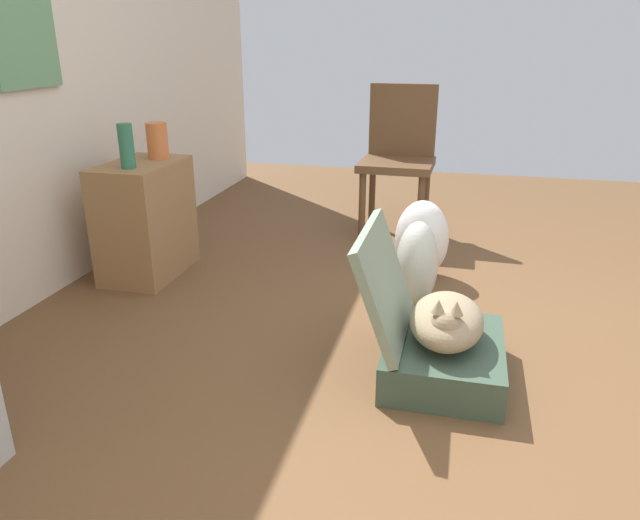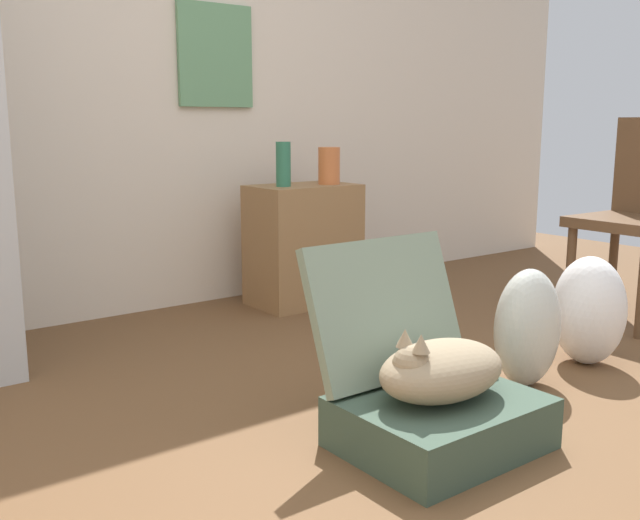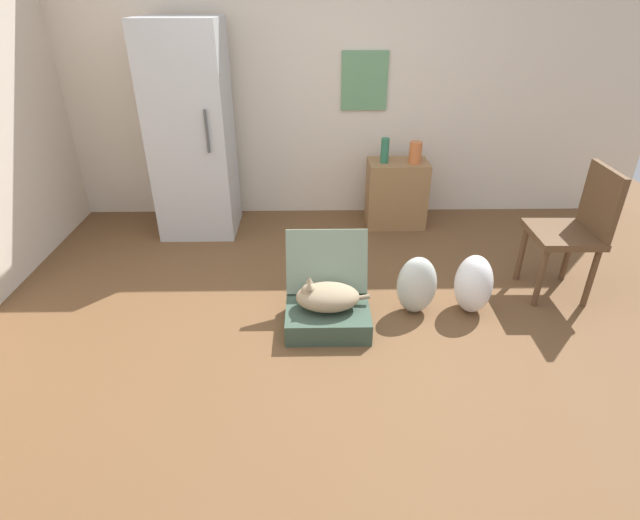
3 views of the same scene
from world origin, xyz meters
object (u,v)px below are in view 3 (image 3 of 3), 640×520
at_px(side_table, 396,194).
at_px(chair, 575,227).
at_px(suitcase_base, 327,317).
at_px(plastic_bag_clear, 473,284).
at_px(cat, 326,296).
at_px(vase_short, 415,153).
at_px(vase_tall, 385,150).
at_px(refrigerator, 192,133).
at_px(plastic_bag_white, 417,285).

relative_size(side_table, chair, 0.65).
relative_size(suitcase_base, plastic_bag_clear, 1.30).
relative_size(cat, side_table, 0.80).
bearing_deg(chair, vase_short, -141.45).
height_order(vase_tall, vase_short, vase_tall).
xyz_separation_m(cat, vase_short, (0.86, 1.63, 0.49)).
height_order(suitcase_base, cat, cat).
height_order(suitcase_base, refrigerator, refrigerator).
height_order(plastic_bag_clear, chair, chair).
xyz_separation_m(plastic_bag_clear, vase_short, (-0.18, 1.45, 0.51)).
bearing_deg(plastic_bag_clear, plastic_bag_white, -178.73).
height_order(refrigerator, vase_short, refrigerator).
relative_size(plastic_bag_white, plastic_bag_clear, 1.00).
bearing_deg(suitcase_base, plastic_bag_white, 15.07).
xyz_separation_m(refrigerator, side_table, (1.86, 0.05, -0.61)).
bearing_deg(suitcase_base, cat, 177.21).
distance_m(cat, plastic_bag_clear, 1.06).
height_order(suitcase_base, plastic_bag_clear, plastic_bag_clear).
bearing_deg(vase_short, refrigerator, -179.75).
height_order(vase_tall, chair, chair).
bearing_deg(vase_tall, plastic_bag_clear, -72.63).
relative_size(plastic_bag_white, chair, 0.45).
distance_m(vase_tall, chair, 1.75).
xyz_separation_m(vase_tall, chair, (1.21, -1.24, -0.20)).
bearing_deg(cat, chair, 12.89).
height_order(cat, plastic_bag_white, plastic_bag_white).
xyz_separation_m(suitcase_base, plastic_bag_clear, (1.04, 0.18, 0.14)).
height_order(suitcase_base, side_table, side_table).
relative_size(cat, refrigerator, 0.27).
distance_m(cat, vase_tall, 1.82).
bearing_deg(side_table, plastic_bag_clear, -77.84).
bearing_deg(refrigerator, vase_tall, 0.97).
relative_size(side_table, vase_short, 3.27).
bearing_deg(side_table, vase_tall, -171.51).
bearing_deg(vase_tall, plastic_bag_white, -87.76).
distance_m(side_table, vase_tall, 0.45).
bearing_deg(suitcase_base, vase_short, 62.40).
bearing_deg(chair, suitcase_base, -75.94).
distance_m(plastic_bag_clear, chair, 0.85).
relative_size(suitcase_base, side_table, 0.89).
xyz_separation_m(plastic_bag_white, refrigerator, (-1.78, 1.45, 0.71)).
relative_size(cat, chair, 0.51).
distance_m(suitcase_base, vase_tall, 1.87).
bearing_deg(chair, vase_tall, -134.56).
height_order(suitcase_base, vase_short, vase_short).
height_order(suitcase_base, plastic_bag_white, plastic_bag_white).
height_order(cat, vase_tall, vase_tall).
xyz_separation_m(cat, side_table, (0.72, 1.67, 0.07)).
relative_size(suitcase_base, vase_tall, 2.51).
xyz_separation_m(vase_short, chair, (0.93, -1.22, -0.19)).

